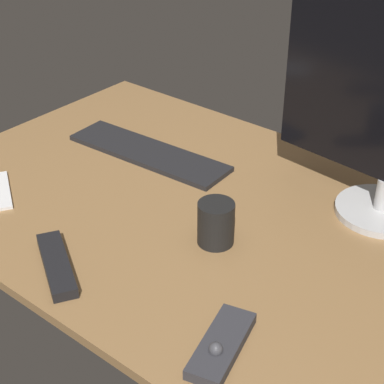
# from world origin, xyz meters

# --- Properties ---
(desk) EXTENTS (1.40, 0.84, 0.02)m
(desk) POSITION_xyz_m (0.00, 0.00, 0.01)
(desk) COLOR olive
(desk) RESTS_ON ground
(keyboard) EXTENTS (0.44, 0.14, 0.01)m
(keyboard) POSITION_xyz_m (-0.31, 0.11, 0.03)
(keyboard) COLOR black
(keyboard) RESTS_ON desk
(media_remote) EXTENTS (0.10, 0.17, 0.04)m
(media_remote) POSITION_xyz_m (0.22, -0.30, 0.03)
(media_remote) COLOR #2D2D33
(media_remote) RESTS_ON desk
(tv_remote) EXTENTS (0.19, 0.14, 0.02)m
(tv_remote) POSITION_xyz_m (-0.14, -0.33, 0.03)
(tv_remote) COLOR black
(tv_remote) RESTS_ON desk
(coffee_mug) EXTENTS (0.07, 0.07, 0.09)m
(coffee_mug) POSITION_xyz_m (0.04, -0.07, 0.07)
(coffee_mug) COLOR black
(coffee_mug) RESTS_ON desk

